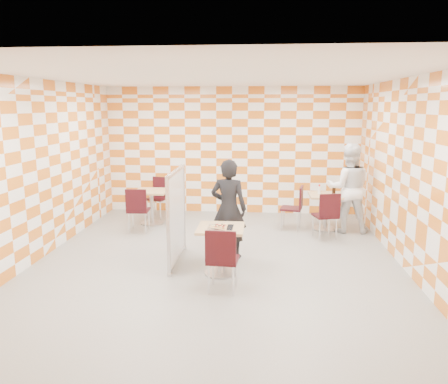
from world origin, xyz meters
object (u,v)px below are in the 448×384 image
(chair_empty_far, at_px, (159,194))
(sport_bottle, at_px, (319,190))
(empty_table, at_px, (152,201))
(partition, at_px, (177,216))
(second_table, at_px, (326,206))
(chair_second_front, at_px, (327,212))
(man_dark, at_px, (229,209))
(chair_main_front, at_px, (222,256))
(chair_second_side, at_px, (296,204))
(chair_empty_near, at_px, (137,207))
(man_white, at_px, (348,188))
(main_table, at_px, (221,242))
(soda_bottle, at_px, (334,190))

(chair_empty_far, relative_size, sport_bottle, 4.62)
(empty_table, relative_size, partition, 0.48)
(second_table, height_order, sport_bottle, sport_bottle)
(chair_second_front, relative_size, man_dark, 0.55)
(partition, height_order, sport_bottle, partition)
(chair_main_front, relative_size, partition, 0.60)
(partition, xyz_separation_m, sport_bottle, (2.57, 2.23, 0.05))
(chair_second_side, bearing_deg, empty_table, 176.38)
(chair_empty_near, bearing_deg, man_white, 6.51)
(main_table, xyz_separation_m, man_white, (2.36, 2.55, 0.40))
(chair_empty_near, distance_m, soda_bottle, 4.04)
(partition, distance_m, man_white, 3.76)
(empty_table, height_order, soda_bottle, soda_bottle)
(man_dark, bearing_deg, soda_bottle, -128.05)
(chair_second_front, height_order, chair_second_side, same)
(main_table, bearing_deg, chair_second_front, 46.00)
(second_table, relative_size, chair_second_front, 0.81)
(partition, bearing_deg, chair_main_front, -54.12)
(chair_main_front, xyz_separation_m, sport_bottle, (1.72, 3.40, 0.29))
(chair_second_side, relative_size, chair_empty_far, 1.00)
(chair_empty_near, bearing_deg, soda_bottle, 8.32)
(main_table, relative_size, soda_bottle, 3.26)
(main_table, bearing_deg, empty_table, 122.67)
(chair_main_front, height_order, chair_second_front, same)
(chair_empty_far, xyz_separation_m, sport_bottle, (3.57, -0.70, 0.29))
(sport_bottle, relative_size, soda_bottle, 0.87)
(chair_second_front, height_order, chair_empty_near, same)
(chair_main_front, height_order, man_dark, man_dark)
(soda_bottle, bearing_deg, main_table, -128.33)
(chair_second_front, relative_size, chair_empty_near, 1.00)
(sport_bottle, bearing_deg, chair_main_front, -116.85)
(chair_second_front, height_order, man_dark, man_dark)
(chair_main_front, bearing_deg, man_white, 54.95)
(empty_table, height_order, chair_empty_near, chair_empty_near)
(second_table, height_order, chair_main_front, chair_main_front)
(soda_bottle, bearing_deg, chair_main_front, -121.01)
(chair_empty_far, bearing_deg, second_table, -11.55)
(chair_second_front, relative_size, sport_bottle, 4.62)
(empty_table, xyz_separation_m, soda_bottle, (3.87, -0.12, 0.34))
(chair_second_side, height_order, partition, partition)
(man_dark, distance_m, soda_bottle, 2.75)
(empty_table, bearing_deg, chair_main_front, -61.81)
(main_table, height_order, sport_bottle, sport_bottle)
(chair_empty_near, height_order, sport_bottle, sport_bottle)
(sport_bottle, bearing_deg, main_table, -123.73)
(chair_second_front, relative_size, chair_empty_far, 1.00)
(chair_second_side, relative_size, man_dark, 0.55)
(chair_second_side, bearing_deg, chair_empty_near, -171.02)
(main_table, relative_size, sport_bottle, 3.75)
(man_dark, distance_m, sport_bottle, 2.58)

